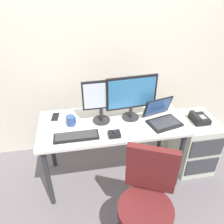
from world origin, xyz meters
name	(u,v)px	position (x,y,z in m)	size (l,w,h in m)	color
ground_plane	(112,174)	(0.00, 0.00, 0.00)	(8.00, 8.00, 0.00)	slate
back_wall	(101,40)	(0.00, 0.68, 1.40)	(6.00, 0.10, 2.80)	beige
desk	(112,129)	(0.00, 0.00, 0.67)	(1.47, 0.66, 0.76)	silver
file_cabinet	(193,143)	(0.98, 0.01, 0.32)	(0.42, 0.53, 0.65)	beige
desk_phone	(199,119)	(0.97, 0.00, 0.68)	(0.17, 0.20, 0.09)	black
office_chair	(146,207)	(0.14, -0.78, 0.43)	(0.54, 0.55, 0.94)	black
monitor_main	(132,95)	(0.20, 0.05, 1.02)	(0.52, 0.18, 0.46)	#262628
monitor_side	(101,99)	(-0.10, 0.04, 1.01)	(0.36, 0.18, 0.44)	#262628
keyboard	(76,136)	(-0.37, -0.19, 0.77)	(0.41, 0.14, 0.03)	black
laptop	(162,117)	(0.50, -0.08, 0.81)	(0.37, 0.35, 0.23)	black
trackball_mouse	(114,134)	(-0.02, -0.23, 0.78)	(0.11, 0.09, 0.07)	black
coffee_mug	(71,121)	(-0.41, 0.02, 0.81)	(0.10, 0.09, 0.10)	#304D8E
paper_notepad	(161,107)	(0.59, 0.18, 0.76)	(0.15, 0.21, 0.01)	white
cell_phone	(55,117)	(-0.57, 0.19, 0.76)	(0.07, 0.14, 0.01)	black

